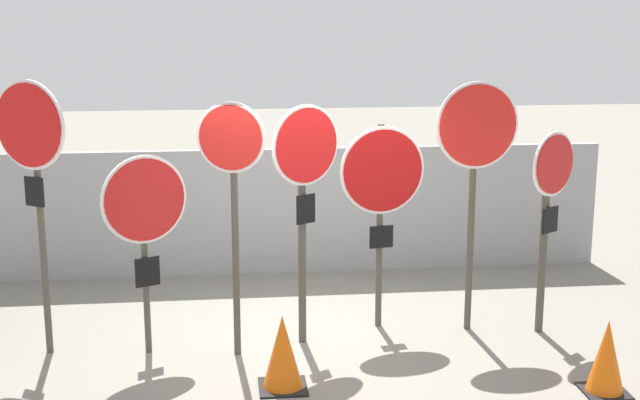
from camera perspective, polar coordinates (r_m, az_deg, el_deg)
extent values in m
plane|color=gray|center=(9.40, -0.72, -8.93)|extent=(40.00, 40.00, 0.00)
cube|color=gray|center=(11.44, -1.91, -0.70)|extent=(8.10, 0.12, 1.62)
cylinder|color=#474238|center=(9.10, -17.39, -1.81)|extent=(0.07, 0.07, 2.55)
cylinder|color=white|center=(8.87, -18.09, 4.58)|extent=(0.74, 0.49, 0.86)
cylinder|color=red|center=(8.86, -18.18, 4.57)|extent=(0.69, 0.46, 0.80)
cube|color=black|center=(8.98, -17.81, 0.52)|extent=(0.20, 0.14, 0.29)
cylinder|color=#474238|center=(8.94, -11.16, -3.58)|extent=(0.06, 0.06, 1.99)
cylinder|color=white|center=(8.74, -11.19, 0.03)|extent=(0.79, 0.40, 0.87)
cylinder|color=red|center=(8.73, -11.14, 0.01)|extent=(0.74, 0.38, 0.81)
cube|color=black|center=(8.93, -10.99, -4.52)|extent=(0.24, 0.13, 0.30)
cylinder|color=#474238|center=(8.69, -5.45, -2.26)|extent=(0.07, 0.07, 2.46)
cylinder|color=white|center=(8.44, -5.71, 4.01)|extent=(0.65, 0.25, 0.68)
cylinder|color=red|center=(8.42, -5.75, 3.99)|extent=(0.59, 0.23, 0.62)
cylinder|color=#474238|center=(9.00, -1.16, -2.32)|extent=(0.08, 0.08, 2.26)
cylinder|color=white|center=(8.75, -0.93, 3.53)|extent=(0.69, 0.45, 0.80)
cylinder|color=red|center=(8.74, -0.86, 3.52)|extent=(0.64, 0.42, 0.74)
cube|color=black|center=(8.88, -0.92, -0.57)|extent=(0.20, 0.14, 0.30)
cylinder|color=#474238|center=(9.48, 3.83, -1.74)|extent=(0.07, 0.07, 2.21)
cylinder|color=white|center=(9.29, 4.01, 1.90)|extent=(0.92, 0.19, 0.93)
cylinder|color=#AD0F0F|center=(9.27, 4.05, 1.88)|extent=(0.86, 0.18, 0.87)
cube|color=black|center=(9.45, 3.95, -2.36)|extent=(0.26, 0.07, 0.24)
cylinder|color=#474238|center=(9.47, 9.66, -1.05)|extent=(0.07, 0.07, 2.49)
cylinder|color=white|center=(9.23, 10.03, 4.73)|extent=(0.89, 0.15, 0.90)
cylinder|color=red|center=(9.22, 10.08, 4.72)|extent=(0.83, 0.14, 0.84)
cylinder|color=#474238|center=(9.60, 14.12, -2.41)|extent=(0.08, 0.08, 2.05)
cylinder|color=white|center=(9.39, 14.71, 2.24)|extent=(0.57, 0.40, 0.67)
cylinder|color=red|center=(9.38, 14.80, 2.22)|extent=(0.52, 0.36, 0.61)
cube|color=black|center=(9.51, 14.51, -1.23)|extent=(0.21, 0.16, 0.27)
cube|color=black|center=(8.62, 17.72, -11.57)|extent=(0.40, 0.40, 0.02)
cone|color=#E05B0C|center=(8.49, 17.87, -9.46)|extent=(0.33, 0.33, 0.66)
cube|color=black|center=(8.32, -2.39, -11.86)|extent=(0.44, 0.44, 0.02)
cone|color=#E05B0C|center=(8.18, -2.41, -9.64)|extent=(0.37, 0.37, 0.68)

